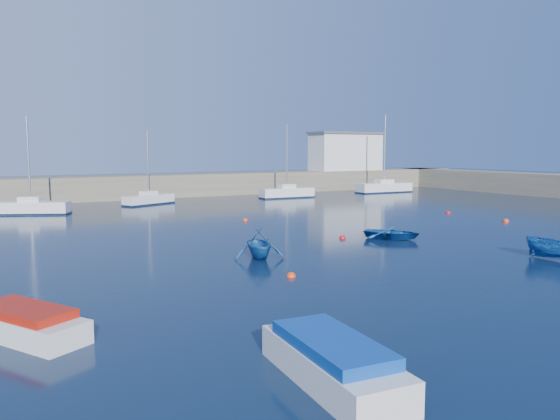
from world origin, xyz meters
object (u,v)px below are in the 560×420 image
sailboat_5 (31,207)px  dinghy_right (557,248)px  dinghy_left (259,244)px  sailboat_8 (384,187)px  motorboat_0 (24,323)px  dinghy_center (392,233)px  sailboat_6 (149,199)px  motorboat_3 (332,361)px  sailboat_7 (287,192)px  harbor_office (346,152)px

sailboat_5 → dinghy_right: 40.11m
dinghy_left → sailboat_8: bearing=57.3°
sailboat_8 → dinghy_left: sailboat_8 is taller
dinghy_right → dinghy_left: bearing=133.5°
motorboat_0 → dinghy_left: size_ratio=1.52×
motorboat_0 → dinghy_center: bearing=-8.3°
sailboat_6 → dinghy_right: bearing=170.0°
sailboat_5 → motorboat_3: bearing=-150.9°
sailboat_7 → sailboat_8: bearing=-84.7°
sailboat_8 → dinghy_left: (-33.89, -29.66, 0.09)m
dinghy_right → sailboat_6: bearing=89.4°
sailboat_5 → sailboat_8: 42.02m
motorboat_3 → dinghy_left: 15.04m
sailboat_5 → sailboat_7: (27.06, 2.71, 0.02)m
sailboat_5 → motorboat_3: (2.56, -40.51, -0.09)m
motorboat_0 → dinghy_right: bearing=-31.2°
sailboat_6 → dinghy_right: 38.61m
dinghy_center → sailboat_7: bearing=36.6°
sailboat_7 → dinghy_center: (-9.10, -27.98, -0.27)m
sailboat_8 → dinghy_left: size_ratio=3.40×
sailboat_5 → sailboat_6: size_ratio=1.13×
harbor_office → dinghy_center: 43.47m
sailboat_5 → dinghy_left: (8.00, -26.49, 0.16)m
motorboat_0 → motorboat_3: motorboat_3 is taller
harbor_office → motorboat_0: bearing=-135.4°
sailboat_7 → sailboat_5: bearing=99.2°
motorboat_3 → sailboat_5: bearing=99.2°
harbor_office → sailboat_8: bearing=-87.4°
harbor_office → dinghy_right: size_ratio=3.30×
motorboat_0 → motorboat_3: size_ratio=0.91×
sailboat_5 → motorboat_0: (-3.48, -33.45, -0.16)m
sailboat_7 → motorboat_0: bearing=143.3°
motorboat_3 → dinghy_left: size_ratio=1.67×
sailboat_6 → motorboat_0: bearing=133.8°
harbor_office → motorboat_3: 64.72m
motorboat_0 → motorboat_3: (6.04, -7.06, 0.07)m
motorboat_3 → harbor_office: bearing=58.5°
sailboat_6 → dinghy_center: size_ratio=2.17×
motorboat_0 → dinghy_right: size_ratio=1.46×
sailboat_7 → dinghy_left: (-19.06, -29.20, 0.14)m
motorboat_3 → dinghy_right: 19.27m
motorboat_0 → sailboat_5: bearing=54.9°
motorboat_0 → dinghy_center: size_ratio=1.30×
sailboat_7 → motorboat_0: 47.33m
harbor_office → sailboat_7: size_ratio=1.20×
sailboat_7 → dinghy_right: 37.53m
harbor_office → sailboat_6: bearing=-165.5°
sailboat_6 → motorboat_3: 44.44m
sailboat_7 → motorboat_3: size_ratio=1.73×
motorboat_3 → sailboat_6: bearing=84.5°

